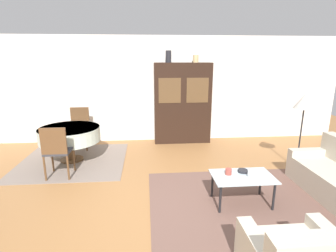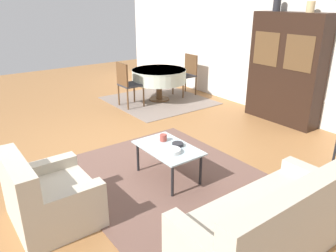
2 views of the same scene
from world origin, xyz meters
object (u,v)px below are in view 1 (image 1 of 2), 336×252
object	(u,v)px
vase_tall	(168,57)
bowl	(255,176)
dining_chair_near	(57,149)
vase_short	(196,59)
floor_lamp	(305,105)
cup	(228,172)
dining_table	(70,135)
bowl_small	(243,171)
dining_chair_far	(79,125)
display_cabinet	(182,103)
coffee_table	(243,179)

from	to	relation	value
vase_tall	bowl	bearing A→B (deg)	-72.42
dining_chair_near	vase_short	size ratio (longest dim) A/B	5.40
floor_lamp	bowl	distance (m)	2.03
floor_lamp	bowl	xyz separation A→B (m)	(-1.40, -1.22, -0.82)
cup	dining_table	bearing A→B (deg)	145.86
bowl	vase_short	xyz separation A→B (m)	(-0.33, 3.17, 1.65)
bowl_small	vase_tall	bearing A→B (deg)	106.53
dining_chair_near	bowl_small	xyz separation A→B (m)	(3.08, -1.01, -0.09)
cup	floor_lamp	bearing A→B (deg)	31.90
dining_chair_far	bowl_small	distance (m)	4.11
dining_chair_far	dining_chair_near	bearing A→B (deg)	90.00
floor_lamp	vase_tall	xyz separation A→B (m)	(-2.41, 1.95, 0.88)
dining_chair_near	dining_chair_far	bearing A→B (deg)	90.00
display_cabinet	dining_chair_far	world-z (taller)	display_cabinet
coffee_table	floor_lamp	bearing A→B (deg)	36.71
dining_table	cup	size ratio (longest dim) A/B	12.97
bowl	vase_tall	bearing A→B (deg)	107.58
bowl	coffee_table	bearing A→B (deg)	160.69
coffee_table	bowl	distance (m)	0.19
floor_lamp	cup	xyz separation A→B (m)	(-1.77, -1.10, -0.80)
cup	coffee_table	bearing A→B (deg)	-18.98
display_cabinet	vase_tall	size ratio (longest dim) A/B	7.11
display_cabinet	floor_lamp	world-z (taller)	display_cabinet
display_cabinet	dining_chair_near	xyz separation A→B (m)	(-2.55, -1.97, -0.45)
dining_chair_near	floor_lamp	distance (m)	4.66
dining_table	bowl	distance (m)	3.80
dining_chair_far	vase_short	bearing A→B (deg)	-174.56
bowl_small	vase_tall	distance (m)	3.55
dining_table	dining_chair_far	size ratio (longest dim) A/B	1.29
vase_short	cup	bearing A→B (deg)	-90.63
display_cabinet	dining_table	size ratio (longest dim) A/B	1.62
display_cabinet	floor_lamp	bearing A→B (deg)	-43.53
cup	display_cabinet	bearing A→B (deg)	95.31
coffee_table	dining_table	distance (m)	3.63
bowl_small	vase_tall	xyz separation A→B (m)	(-0.89, 2.99, 1.71)
vase_short	bowl_small	bearing A→B (deg)	-85.95
display_cabinet	dining_table	xyz separation A→B (m)	(-2.55, -1.12, -0.44)
dining_table	floor_lamp	xyz separation A→B (m)	(4.60, -0.82, 0.72)
vase_short	dining_chair_far	bearing A→B (deg)	-174.56
bowl	bowl_small	bearing A→B (deg)	122.79
dining_chair_near	dining_table	bearing A→B (deg)	90.00
coffee_table	dining_table	bearing A→B (deg)	146.73
coffee_table	vase_tall	world-z (taller)	vase_tall
coffee_table	floor_lamp	xyz separation A→B (m)	(1.57, 1.17, 0.89)
dining_table	dining_chair_far	world-z (taller)	dining_chair_far
display_cabinet	bowl_small	size ratio (longest dim) A/B	13.62
cup	bowl_small	xyz separation A→B (m)	(0.24, 0.06, -0.03)
coffee_table	vase_short	xyz separation A→B (m)	(-0.17, 3.11, 1.72)
coffee_table	dining_chair_near	size ratio (longest dim) A/B	0.93
dining_table	vase_short	xyz separation A→B (m)	(2.87, 1.12, 1.55)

